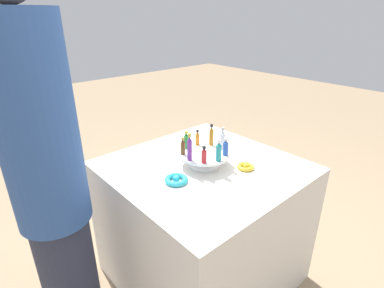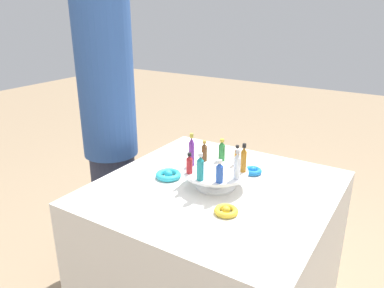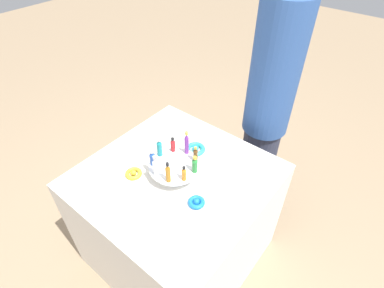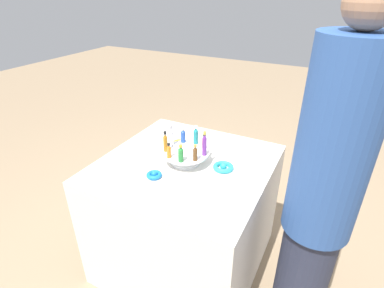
# 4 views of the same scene
# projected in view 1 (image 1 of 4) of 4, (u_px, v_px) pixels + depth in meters

# --- Properties ---
(ground_plane) EXTENTS (12.00, 12.00, 0.00)m
(ground_plane) POSITION_uv_depth(u_px,v_px,m) (202.00, 272.00, 1.91)
(ground_plane) COLOR #997F60
(party_table) EXTENTS (0.94, 0.94, 0.77)m
(party_table) POSITION_uv_depth(u_px,v_px,m) (203.00, 223.00, 1.75)
(party_table) COLOR silver
(party_table) RESTS_ON ground_plane
(display_stand) EXTENTS (0.27, 0.27, 0.07)m
(display_stand) POSITION_uv_depth(u_px,v_px,m) (204.00, 157.00, 1.58)
(display_stand) COLOR white
(display_stand) RESTS_ON party_table
(bottle_clear) EXTENTS (0.03, 0.03, 0.12)m
(bottle_clear) POSITION_uv_depth(u_px,v_px,m) (222.00, 139.00, 1.59)
(bottle_clear) COLOR silver
(bottle_clear) RESTS_ON display_stand
(bottle_amber) EXTENTS (0.02, 0.02, 0.12)m
(bottle_amber) POSITION_uv_depth(u_px,v_px,m) (211.00, 136.00, 1.64)
(bottle_amber) COLOR #AD6B19
(bottle_amber) RESTS_ON display_stand
(bottle_orange) EXTENTS (0.02, 0.02, 0.09)m
(bottle_orange) POSITION_uv_depth(u_px,v_px,m) (197.00, 138.00, 1.65)
(bottle_orange) COLOR orange
(bottle_orange) RESTS_ON display_stand
(bottle_green) EXTENTS (0.03, 0.03, 0.10)m
(bottle_green) POSITION_uv_depth(u_px,v_px,m) (186.00, 140.00, 1.60)
(bottle_green) COLOR #288438
(bottle_green) RESTS_ON display_stand
(bottle_brown) EXTENTS (0.02, 0.02, 0.09)m
(bottle_brown) POSITION_uv_depth(u_px,v_px,m) (183.00, 147.00, 1.54)
(bottle_brown) COLOR brown
(bottle_brown) RESTS_ON display_stand
(bottle_purple) EXTENTS (0.02, 0.02, 0.14)m
(bottle_purple) POSITION_uv_depth(u_px,v_px,m) (190.00, 148.00, 1.46)
(bottle_purple) COLOR #702D93
(bottle_purple) RESTS_ON display_stand
(bottle_red) EXTENTS (0.03, 0.03, 0.09)m
(bottle_red) POSITION_uv_depth(u_px,v_px,m) (204.00, 155.00, 1.45)
(bottle_red) COLOR #B21E23
(bottle_red) RESTS_ON display_stand
(bottle_teal) EXTENTS (0.03, 0.03, 0.11)m
(bottle_teal) POSITION_uv_depth(u_px,v_px,m) (219.00, 151.00, 1.46)
(bottle_teal) COLOR teal
(bottle_teal) RESTS_ON display_stand
(bottle_blue) EXTENTS (0.03, 0.03, 0.09)m
(bottle_blue) POSITION_uv_depth(u_px,v_px,m) (226.00, 147.00, 1.53)
(bottle_blue) COLOR #234CAD
(bottle_blue) RESTS_ON display_stand
(ribbon_bow_blue) EXTENTS (0.08, 0.08, 0.03)m
(ribbon_bow_blue) POSITION_uv_depth(u_px,v_px,m) (190.00, 147.00, 1.78)
(ribbon_bow_blue) COLOR blue
(ribbon_bow_blue) RESTS_ON party_table
(ribbon_bow_teal) EXTENTS (0.11, 0.11, 0.04)m
(ribbon_bow_teal) POSITION_uv_depth(u_px,v_px,m) (176.00, 180.00, 1.44)
(ribbon_bow_teal) COLOR #2DB7CC
(ribbon_bow_teal) RESTS_ON party_table
(ribbon_bow_gold) EXTENTS (0.09, 0.09, 0.03)m
(ribbon_bow_gold) POSITION_uv_depth(u_px,v_px,m) (246.00, 167.00, 1.56)
(ribbon_bow_gold) COLOR gold
(ribbon_bow_gold) RESTS_ON party_table
(person_figure) EXTENTS (0.29, 0.29, 1.70)m
(person_figure) POSITION_uv_depth(u_px,v_px,m) (51.00, 188.00, 1.21)
(person_figure) COLOR #282D42
(person_figure) RESTS_ON ground_plane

